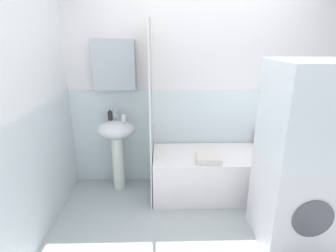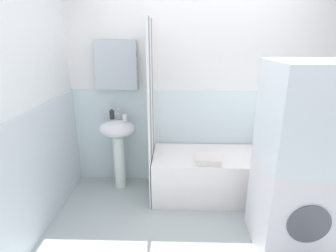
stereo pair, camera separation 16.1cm
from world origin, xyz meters
TOP-DOWN VIEW (x-y plane):
  - ground_plane at (0.00, 0.00)m, footprint 4.80×5.60m
  - wall_back_tiled at (-0.06, 1.26)m, footprint 3.60×0.18m
  - wall_left_tiled at (-1.57, 0.34)m, footprint 0.07×1.81m
  - sink at (-0.96, 1.03)m, footprint 0.44×0.34m
  - faucet at (-0.96, 1.11)m, footprint 0.03×0.12m
  - soap_dispenser at (-1.03, 1.10)m, footprint 0.06×0.06m
  - toothbrush_cup at (-0.86, 1.01)m, footprint 0.06×0.06m
  - bathtub at (0.22, 0.88)m, footprint 1.48×0.68m
  - shower_curtain at (-0.54, 0.88)m, footprint 0.01×0.68m
  - body_wash_bottle at (0.86, 1.12)m, footprint 0.05×0.05m
  - conditioner_bottle at (0.76, 1.16)m, footprint 0.04×0.04m
  - towel_folded at (0.09, 0.69)m, footprint 0.29×0.27m
  - washer_dryer_stack at (0.76, 0.07)m, footprint 0.61×0.63m

SIDE VIEW (x-z plane):
  - ground_plane at x=0.00m, z-range -0.04..0.00m
  - bathtub at x=0.22m, z-range 0.00..0.52m
  - towel_folded at x=0.09m, z-range 0.52..0.58m
  - body_wash_bottle at x=0.86m, z-range 0.51..0.67m
  - conditioner_bottle at x=0.76m, z-range 0.51..0.70m
  - sink at x=-0.96m, z-range 0.20..1.08m
  - washer_dryer_stack at x=0.76m, z-range 0.00..1.64m
  - toothbrush_cup at x=-0.86m, z-range 0.87..0.95m
  - soap_dispenser at x=-1.03m, z-range 0.86..0.99m
  - faucet at x=-0.96m, z-range 0.87..1.00m
  - shower_curtain at x=-0.54m, z-range 0.00..2.00m
  - wall_left_tiled at x=-1.57m, z-range -0.08..2.32m
  - wall_back_tiled at x=-0.06m, z-range -0.06..2.34m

